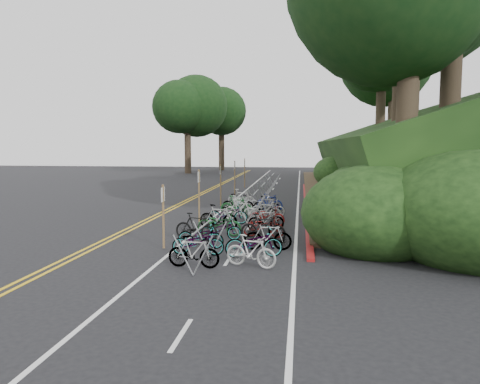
% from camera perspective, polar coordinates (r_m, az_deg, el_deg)
% --- Properties ---
extents(ground, '(120.00, 120.00, 0.00)m').
position_cam_1_polar(ground, '(17.71, -10.40, -6.22)').
color(ground, black).
rests_on(ground, ground).
extents(road_markings, '(7.47, 80.00, 0.01)m').
position_cam_1_polar(road_markings, '(27.23, -2.62, -1.92)').
color(road_markings, gold).
rests_on(road_markings, ground).
extents(red_curb, '(0.25, 28.00, 0.10)m').
position_cam_1_polar(red_curb, '(28.71, 8.07, -1.48)').
color(red_curb, maroon).
rests_on(red_curb, ground).
extents(embankment, '(14.30, 48.14, 9.11)m').
position_cam_1_polar(embankment, '(36.33, 19.56, 3.74)').
color(embankment, black).
rests_on(embankment, ground).
extents(tree_cluster, '(33.50, 54.92, 20.28)m').
position_cam_1_polar(tree_cluster, '(39.78, 14.36, 18.62)').
color(tree_cluster, '#2D2319').
rests_on(tree_cluster, ground).
extents(bike_rack_front, '(1.15, 2.63, 1.19)m').
position_cam_1_polar(bike_rack_front, '(14.29, -4.65, -5.56)').
color(bike_rack_front, gray).
rests_on(bike_rack_front, ground).
extents(bike_racks_rest, '(1.14, 23.00, 1.17)m').
position_cam_1_polar(bike_racks_rest, '(29.70, 2.86, 0.37)').
color(bike_racks_rest, gray).
rests_on(bike_racks_rest, ground).
extents(signpost_near, '(0.08, 0.40, 2.27)m').
position_cam_1_polar(signpost_near, '(16.69, -9.34, -2.40)').
color(signpost_near, brown).
rests_on(signpost_near, ground).
extents(signposts_rest, '(0.08, 18.40, 2.50)m').
position_cam_1_polar(signposts_rest, '(30.92, -1.43, 1.66)').
color(signposts_rest, brown).
rests_on(signposts_rest, ground).
extents(bike_front, '(0.93, 1.85, 1.07)m').
position_cam_1_polar(bike_front, '(18.00, -5.35, -4.22)').
color(bike_front, black).
rests_on(bike_front, ground).
extents(bike_valet, '(3.16, 15.18, 1.08)m').
position_cam_1_polar(bike_valet, '(20.36, 0.32, -3.17)').
color(bike_valet, slate).
rests_on(bike_valet, ground).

